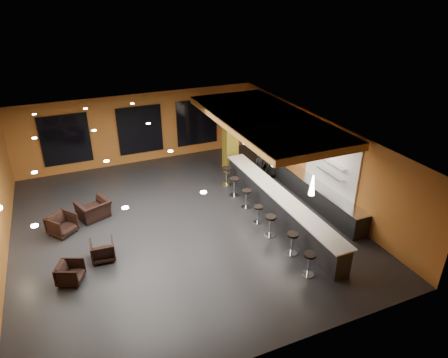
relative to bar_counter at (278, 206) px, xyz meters
name	(u,v)px	position (x,y,z in m)	size (l,w,h in m)	color
floor	(181,225)	(-3.65, 1.00, -0.55)	(12.00, 13.00, 0.10)	black
ceiling	(176,137)	(-3.65, 1.00, 3.05)	(12.00, 13.00, 0.10)	black
wall_back	(140,128)	(-3.65, 7.55, 1.25)	(12.00, 0.10, 3.50)	#9F5B23
wall_front	(265,303)	(-3.65, -5.55, 1.25)	(12.00, 0.10, 3.50)	#9F5B23
wall_right	(318,157)	(2.40, 1.00, 1.25)	(0.10, 13.00, 3.50)	#9F5B23
wood_soffit	(265,119)	(0.35, 2.00, 2.86)	(3.60, 8.00, 0.28)	#B37934
window_left	(66,140)	(-7.15, 7.44, 1.20)	(2.20, 0.06, 2.40)	black
window_center	(140,130)	(-3.65, 7.44, 1.20)	(2.20, 0.06, 2.40)	black
window_right	(197,122)	(-0.65, 7.44, 1.20)	(2.20, 0.06, 2.40)	black
tile_backsplash	(332,161)	(2.31, 0.00, 1.50)	(0.06, 3.20, 2.40)	white
bar_counter	(278,206)	(0.00, 0.00, 0.00)	(0.60, 8.00, 1.00)	black
bar_top	(279,194)	(0.00, 0.00, 0.52)	(0.78, 8.10, 0.05)	white
prep_counter	(314,192)	(2.00, 0.50, -0.07)	(0.70, 6.00, 0.86)	black
prep_top	(315,182)	(2.00, 0.50, 0.39)	(0.72, 6.00, 0.03)	silver
wall_shelf_lower	(331,173)	(2.17, -0.20, 1.10)	(0.30, 1.50, 0.03)	silver
wall_shelf_upper	(332,162)	(2.17, -0.20, 1.55)	(0.30, 1.50, 0.03)	silver
column	(230,137)	(0.00, 4.60, 1.25)	(0.60, 0.60, 3.50)	olive
pendant_0	(312,185)	(0.00, -2.00, 1.85)	(0.20, 0.20, 0.70)	white
pendant_1	(274,157)	(0.00, 0.50, 1.85)	(0.20, 0.20, 0.70)	white
pendant_2	(246,136)	(0.00, 3.00, 1.85)	(0.20, 0.20, 0.70)	white
staff_a	(260,167)	(0.67, 2.86, 0.32)	(0.60, 0.39, 1.65)	black
staff_b	(265,160)	(1.30, 3.47, 0.32)	(0.80, 0.62, 1.64)	black
staff_c	(274,161)	(1.60, 3.22, 0.30)	(0.78, 0.51, 1.59)	black
armchair_a	(70,273)	(-7.75, -0.80, -0.17)	(0.71, 0.74, 0.67)	black
armchair_b	(103,250)	(-6.68, -0.03, -0.15)	(0.75, 0.77, 0.70)	black
armchair_c	(62,224)	(-7.83, 2.08, -0.11)	(0.83, 0.86, 0.78)	black
armchair_d	(94,210)	(-6.63, 2.76, -0.13)	(1.14, 0.99, 0.74)	black
bar_stool_0	(309,261)	(-0.86, -3.40, 0.02)	(0.41, 0.41, 0.81)	silver
bar_stool_1	(292,241)	(-0.76, -2.25, 0.02)	(0.41, 0.41, 0.81)	silver
bar_stool_2	(270,223)	(-0.90, -1.01, 0.02)	(0.41, 0.41, 0.81)	silver
bar_stool_3	(258,212)	(-0.91, -0.07, -0.04)	(0.37, 0.37, 0.72)	silver
bar_stool_4	(246,196)	(-0.82, 1.14, 0.01)	(0.41, 0.41, 0.80)	silver
bar_stool_5	(234,185)	(-0.85, 2.25, 0.04)	(0.42, 0.42, 0.84)	silver
bar_stool_6	(227,174)	(-0.74, 3.32, 0.05)	(0.44, 0.44, 0.86)	silver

